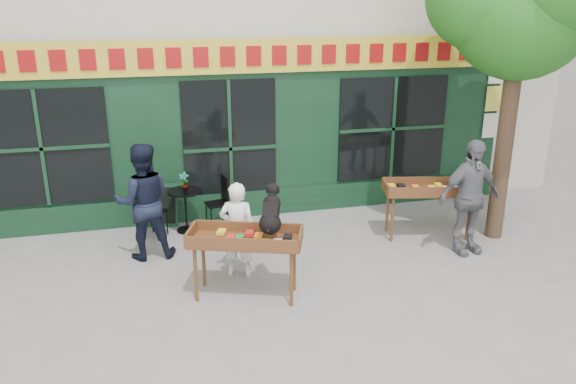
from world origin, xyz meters
name	(u,v)px	position (x,y,z in m)	size (l,w,h in m)	color
ground	(256,270)	(0.00, 0.00, 0.00)	(80.00, 80.00, 0.00)	slate
book_cart_center	(245,241)	(-0.27, -0.72, 0.82)	(1.62, 1.09, 0.99)	brown
dog	(271,208)	(0.08, -0.77, 1.29)	(0.34, 0.60, 0.60)	black
woman	(238,230)	(-0.27, -0.07, 0.73)	(0.53, 0.35, 1.46)	white
book_cart_right	(429,191)	(3.15, 0.60, 0.82)	(1.60, 0.94, 0.99)	brown
man_right	(469,197)	(3.45, -0.15, 0.94)	(1.11, 0.46, 1.89)	#5D5D62
bistro_table	(185,202)	(-0.90, 1.84, 0.54)	(0.60, 0.60, 0.76)	black
bistro_chair_left	(149,206)	(-1.52, 1.79, 0.56)	(0.50, 0.50, 0.95)	black
bistro_chair_right	(221,198)	(-0.26, 1.90, 0.56)	(0.43, 0.42, 0.95)	black
potted_plant	(184,181)	(-0.90, 1.84, 0.93)	(0.18, 0.12, 0.34)	gray
man_left	(143,202)	(-1.60, 0.94, 0.94)	(0.91, 0.71, 1.87)	black
chalkboard	(162,205)	(-1.29, 2.19, 0.40)	(0.59, 0.30, 0.79)	black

